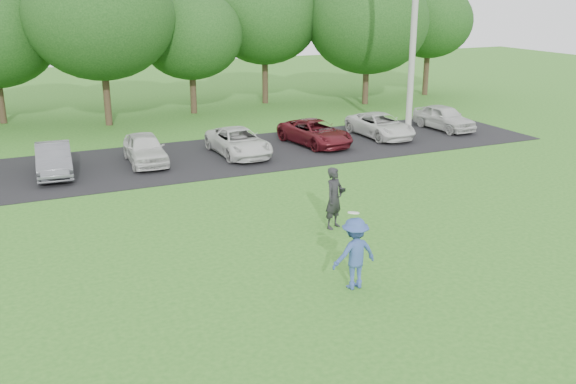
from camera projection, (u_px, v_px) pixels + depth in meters
name	position (u px, v px, depth m)	size (l,w,h in m)	color
ground	(348.00, 283.00, 15.54)	(100.00, 100.00, 0.00)	#2B691E
parking_lot	(194.00, 159.00, 26.80)	(32.00, 6.50, 0.03)	black
utility_pole	(414.00, 29.00, 28.59)	(0.28, 0.28, 10.19)	#999994
frisbee_player	(355.00, 253.00, 15.05)	(1.16, 0.70, 1.93)	#324B8E
camera_bystander	(334.00, 198.00, 18.85)	(0.80, 0.70, 1.85)	black
parked_cars	(207.00, 143.00, 26.94)	(27.98, 4.57, 1.24)	#541214
tree_row	(165.00, 25.00, 34.37)	(42.39, 9.85, 8.64)	#38281C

